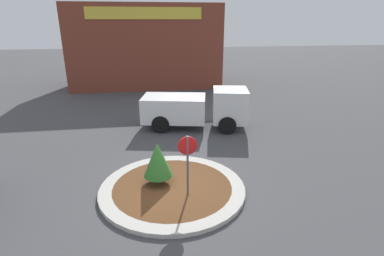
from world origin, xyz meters
The scene contains 6 objects.
ground_plane centered at (0.00, 0.00, 0.00)m, with size 120.00×120.00×0.00m, color #474749.
traffic_island centered at (0.00, 0.00, 0.07)m, with size 5.06×5.06×0.15m.
stop_sign centered at (0.46, -0.60, 1.53)m, with size 0.62×0.07×2.24m.
island_shrub centered at (-0.47, 0.33, 1.06)m, with size 1.02×1.02×1.53m.
utility_truck centered at (1.91, 6.37, 1.14)m, with size 5.92×3.11×2.18m.
storefront_building centered at (-0.60, 18.93, 3.50)m, with size 12.82×6.07×6.99m.
Camera 1 is at (-0.71, -9.16, 5.60)m, focal length 28.00 mm.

